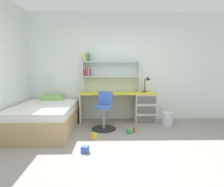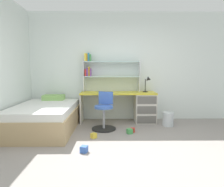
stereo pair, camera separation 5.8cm
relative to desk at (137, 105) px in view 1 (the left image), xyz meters
The scene contains 12 objects.
ground_plane 2.11m from the desk, 101.48° to the right, with size 5.58×5.65×0.02m, color gray.
room_shell 2.03m from the desk, 151.66° to the right, with size 5.58×5.65×2.72m.
desk is the anchor object (origin of this frame).
bookshelf_hutch 1.20m from the desk, 168.69° to the left, with size 1.41×0.22×0.95m.
desk_lamp 0.63m from the desk, ahead, with size 0.20×0.16×0.38m.
swivel_chair 1.02m from the desk, 142.85° to the right, with size 0.52×0.52×0.81m.
bed_platform 2.17m from the desk, 162.07° to the right, with size 1.24×1.92×0.67m.
waste_bin 0.80m from the desk, 29.78° to the right, with size 0.25×0.25×0.32m, color silver.
toy_block_red_0 0.94m from the desk, 103.93° to the right, with size 0.09×0.09×0.09m, color red.
toy_block_blue_1 2.20m from the desk, 120.15° to the right, with size 0.10×0.10×0.10m, color #3860B7.
toy_block_yellow_2 1.60m from the desk, 129.48° to the right, with size 0.09×0.09×0.09m, color gold.
toy_block_green_3 1.05m from the desk, 106.68° to the right, with size 0.10×0.10×0.10m, color #479E51.
Camera 1 is at (-0.33, -2.93, 1.30)m, focal length 32.79 mm.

